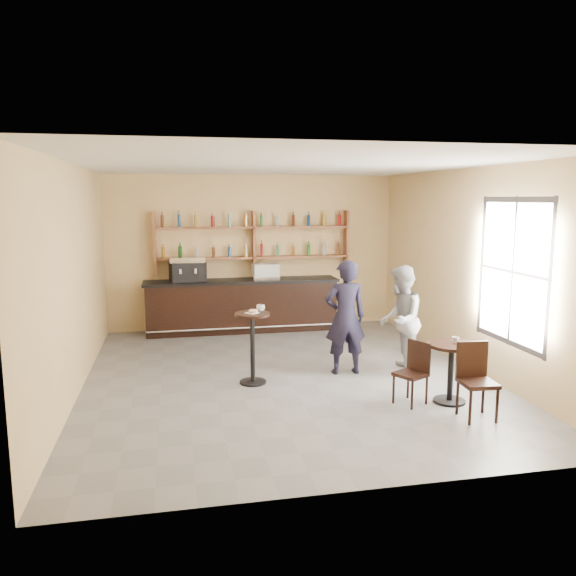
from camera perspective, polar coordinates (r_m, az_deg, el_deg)
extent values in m
plane|color=slate|center=(8.76, -0.24, -8.96)|extent=(7.00, 7.00, 0.00)
plane|color=white|center=(8.34, -0.25, 12.42)|extent=(7.00, 7.00, 0.00)
plane|color=#D9B67B|center=(11.83, -3.58, 3.67)|extent=(7.00, 0.00, 7.00)
plane|color=#D9B67B|center=(5.07, 7.57, -3.70)|extent=(7.00, 0.00, 7.00)
plane|color=#D9B67B|center=(8.36, -20.86, 0.82)|extent=(0.00, 7.00, 7.00)
plane|color=#D9B67B|center=(9.46, 17.89, 1.88)|extent=(0.00, 7.00, 7.00)
plane|color=white|center=(8.43, 21.87, 1.52)|extent=(0.00, 2.00, 2.00)
cube|color=white|center=(8.20, -3.65, -2.53)|extent=(0.24, 0.24, 0.00)
torus|color=#CB804A|center=(8.19, -3.58, -2.36)|extent=(0.17, 0.17, 0.05)
imported|color=white|center=(8.31, -2.79, -2.04)|extent=(0.16, 0.16, 0.10)
imported|color=black|center=(8.74, 5.84, -2.97)|extent=(0.66, 0.44, 1.79)
imported|color=white|center=(7.80, 16.66, -5.09)|extent=(0.10, 0.10, 0.09)
imported|color=gray|center=(8.88, 11.31, -3.21)|extent=(0.96, 1.03, 1.70)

